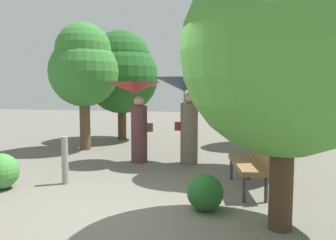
{
  "coord_description": "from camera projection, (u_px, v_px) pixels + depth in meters",
  "views": [
    {
      "loc": [
        1.85,
        -4.65,
        1.8
      ],
      "look_at": [
        0.0,
        3.79,
        0.98
      ],
      "focal_mm": 37.51,
      "sensor_mm": 36.0,
      "label": 1
    }
  ],
  "objects": [
    {
      "name": "ground_plane",
      "position": [
        112.0,
        211.0,
        5.09
      ],
      "size": [
        40.0,
        40.0,
        0.0
      ],
      "primitive_type": "plane",
      "color": "#6B665B"
    },
    {
      "name": "tree_far_back",
      "position": [
        278.0,
        23.0,
        7.25
      ],
      "size": [
        2.34,
        2.34,
        4.59
      ],
      "color": "#42301E",
      "rests_on": "ground"
    },
    {
      "name": "tree_near_left",
      "position": [
        121.0,
        71.0,
        11.77
      ],
      "size": [
        2.46,
        2.46,
        3.69
      ],
      "color": "#4C3823",
      "rests_on": "ground"
    },
    {
      "name": "bush_behind_bench",
      "position": [
        284.0,
        146.0,
        8.74
      ],
      "size": [
        0.63,
        0.63,
        0.63
      ],
      "primitive_type": "sphere",
      "color": "#4C9338",
      "rests_on": "ground"
    },
    {
      "name": "person_right",
      "position": [
        186.0,
        99.0,
        8.12
      ],
      "size": [
        1.35,
        1.35,
        2.02
      ],
      "rotation": [
        0.0,
        0.0,
        1.72
      ],
      "color": "#6B5B4C",
      "rests_on": "ground"
    },
    {
      "name": "tree_near_right",
      "position": [
        289.0,
        54.0,
        10.64
      ],
      "size": [
        2.23,
        2.23,
        4.16
      ],
      "color": "#42301E",
      "rests_on": "ground"
    },
    {
      "name": "tree_mid_right",
      "position": [
        286.0,
        36.0,
        4.22
      ],
      "size": [
        2.56,
        2.56,
        3.84
      ],
      "color": "#42301E",
      "rests_on": "ground"
    },
    {
      "name": "path_marker_post",
      "position": [
        65.0,
        160.0,
        6.49
      ],
      "size": [
        0.12,
        0.12,
        0.89
      ],
      "primitive_type": "cylinder",
      "color": "gray",
      "rests_on": "ground"
    },
    {
      "name": "tree_mid_left",
      "position": [
        84.0,
        65.0,
        9.88
      ],
      "size": [
        1.96,
        1.96,
        3.59
      ],
      "color": "brown",
      "rests_on": "ground"
    },
    {
      "name": "bush_path_left",
      "position": [
        205.0,
        193.0,
        5.1
      ],
      "size": [
        0.53,
        0.53,
        0.53
      ],
      "primitive_type": "sphere",
      "color": "#235B23",
      "rests_on": "ground"
    },
    {
      "name": "person_left",
      "position": [
        136.0,
        103.0,
        8.29
      ],
      "size": [
        1.27,
        1.27,
        1.91
      ],
      "rotation": [
        0.0,
        0.0,
        1.72
      ],
      "color": "#563338",
      "rests_on": "ground"
    },
    {
      "name": "park_bench",
      "position": [
        252.0,
        161.0,
        6.09
      ],
      "size": [
        0.76,
        1.56,
        0.83
      ],
      "rotation": [
        0.0,
        0.0,
        -1.38
      ],
      "color": "#38383D",
      "rests_on": "ground"
    },
    {
      "name": "bush_path_right",
      "position": [
        0.0,
        171.0,
        6.16
      ],
      "size": [
        0.64,
        0.64,
        0.64
      ],
      "primitive_type": "sphere",
      "color": "#428C3D",
      "rests_on": "ground"
    }
  ]
}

